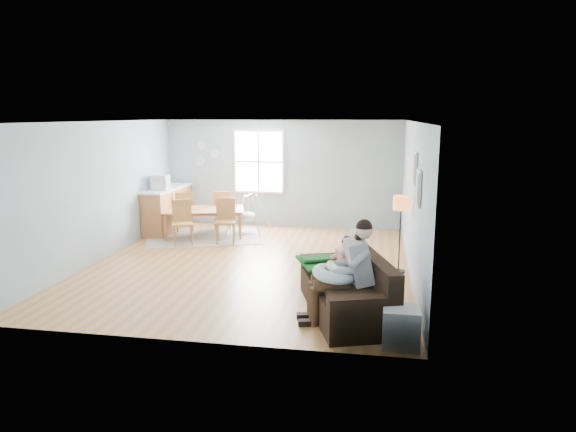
% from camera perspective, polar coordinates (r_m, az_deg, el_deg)
% --- Properties ---
extents(room, '(8.40, 9.40, 3.90)m').
position_cam_1_polar(room, '(9.56, -4.45, 8.76)').
color(room, '#A56F3A').
extents(window, '(1.32, 0.08, 1.62)m').
position_cam_1_polar(window, '(13.11, -3.26, 6.04)').
color(window, silver).
rests_on(window, room).
extents(pictures, '(0.05, 1.34, 0.74)m').
position_cam_1_polar(pictures, '(8.30, 14.09, 4.14)').
color(pictures, silver).
rests_on(pictures, room).
extents(wall_plates, '(0.67, 0.02, 0.66)m').
position_cam_1_polar(wall_plates, '(13.49, -9.12, 6.83)').
color(wall_plates, '#98AFB6').
rests_on(wall_plates, room).
extents(sofa, '(1.55, 2.37, 0.88)m').
position_cam_1_polar(sofa, '(7.52, 6.81, -8.36)').
color(sofa, black).
rests_on(sofa, room).
extents(green_throw, '(1.24, 1.15, 0.04)m').
position_cam_1_polar(green_throw, '(8.10, 4.97, -5.05)').
color(green_throw, '#145A17').
rests_on(green_throw, sofa).
extents(beige_pillow, '(0.27, 0.52, 0.50)m').
position_cam_1_polar(beige_pillow, '(7.97, 7.44, -3.65)').
color(beige_pillow, '#BDB290').
rests_on(beige_pillow, sofa).
extents(father, '(1.08, 0.63, 1.45)m').
position_cam_1_polar(father, '(7.06, 6.47, -5.76)').
color(father, gray).
rests_on(father, sofa).
extents(nursing_pillow, '(0.73, 0.72, 0.24)m').
position_cam_1_polar(nursing_pillow, '(7.04, 5.13, -6.43)').
color(nursing_pillow, silver).
rests_on(nursing_pillow, father).
extents(infant, '(0.26, 0.38, 0.14)m').
position_cam_1_polar(infant, '(7.05, 5.06, -5.79)').
color(infant, white).
rests_on(infant, nursing_pillow).
extents(toddler, '(0.57, 0.43, 0.85)m').
position_cam_1_polar(toddler, '(7.57, 5.88, -4.82)').
color(toddler, white).
rests_on(toddler, sofa).
extents(floor_lamp, '(0.28, 0.28, 1.40)m').
position_cam_1_polar(floor_lamp, '(9.36, 12.44, 0.72)').
color(floor_lamp, black).
rests_on(floor_lamp, room).
extents(storage_cube, '(0.45, 0.40, 0.50)m').
position_cam_1_polar(storage_cube, '(6.60, 12.37, -12.01)').
color(storage_cube, white).
rests_on(storage_cube, room).
extents(rug, '(3.09, 2.71, 0.01)m').
position_cam_1_polar(rug, '(12.26, -9.26, -2.24)').
color(rug, '#9E9990').
rests_on(rug, room).
extents(dining_table, '(2.08, 1.51, 0.65)m').
position_cam_1_polar(dining_table, '(12.19, -9.31, -0.77)').
color(dining_table, '#946030').
rests_on(dining_table, rug).
extents(chair_sw, '(0.58, 0.58, 0.98)m').
position_cam_1_polar(chair_sw, '(11.53, -11.66, -0.34)').
color(chair_sw, brown).
rests_on(chair_sw, rug).
extents(chair_se, '(0.53, 0.53, 0.99)m').
position_cam_1_polar(chair_se, '(11.53, -6.95, -0.15)').
color(chair_se, brown).
rests_on(chair_se, rug).
extents(chair_nw, '(0.59, 0.59, 0.99)m').
position_cam_1_polar(chair_nw, '(12.78, -11.43, 0.81)').
color(chair_nw, brown).
rests_on(chair_nw, rug).
extents(chair_ne, '(0.54, 0.54, 0.99)m').
position_cam_1_polar(chair_ne, '(12.78, -7.32, 0.93)').
color(chair_ne, brown).
rests_on(chair_ne, rug).
extents(counter, '(0.61, 1.92, 1.07)m').
position_cam_1_polar(counter, '(12.99, -13.23, 0.78)').
color(counter, '#946030').
rests_on(counter, room).
extents(monitor, '(0.39, 0.37, 0.35)m').
position_cam_1_polar(monitor, '(12.56, -13.99, 3.64)').
color(monitor, '#B0B0B5').
rests_on(monitor, counter).
extents(baby_swing, '(0.98, 1.00, 0.92)m').
position_cam_1_polar(baby_swing, '(12.49, -4.42, 0.02)').
color(baby_swing, '#B0B0B5').
rests_on(baby_swing, room).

